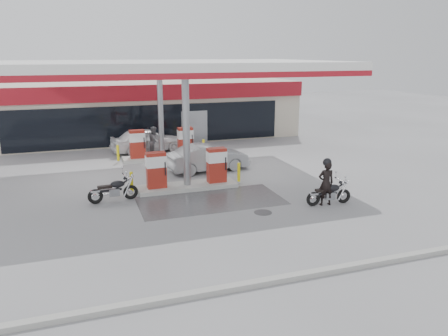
% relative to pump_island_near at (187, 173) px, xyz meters
% --- Properties ---
extents(ground, '(90.00, 90.00, 0.00)m').
position_rel_pump_island_near_xyz_m(ground, '(0.00, -2.00, -0.71)').
color(ground, gray).
rests_on(ground, ground).
extents(wet_patch, '(6.00, 3.00, 0.00)m').
position_rel_pump_island_near_xyz_m(wet_patch, '(0.50, -2.00, -0.71)').
color(wet_patch, '#4C4C4F').
rests_on(wet_patch, ground).
extents(drain_cover, '(0.70, 0.70, 0.01)m').
position_rel_pump_island_near_xyz_m(drain_cover, '(2.00, -4.00, -0.71)').
color(drain_cover, '#38383A').
rests_on(drain_cover, ground).
extents(kerb, '(28.00, 0.25, 0.15)m').
position_rel_pump_island_near_xyz_m(kerb, '(0.00, -9.00, -0.64)').
color(kerb, gray).
rests_on(kerb, ground).
extents(store_building, '(22.00, 8.22, 4.00)m').
position_rel_pump_island_near_xyz_m(store_building, '(0.01, 13.94, 1.30)').
color(store_building, beige).
rests_on(store_building, ground).
extents(canopy, '(16.00, 10.02, 5.51)m').
position_rel_pump_island_near_xyz_m(canopy, '(0.00, 3.00, 4.56)').
color(canopy, silver).
rests_on(canopy, ground).
extents(pump_island_near, '(5.14, 1.30, 1.78)m').
position_rel_pump_island_near_xyz_m(pump_island_near, '(0.00, 0.00, 0.00)').
color(pump_island_near, '#9E9E99').
rests_on(pump_island_near, ground).
extents(pump_island_far, '(5.14, 1.30, 1.78)m').
position_rel_pump_island_near_xyz_m(pump_island_far, '(0.00, 6.00, 0.00)').
color(pump_island_far, '#9E9E99').
rests_on(pump_island_far, ground).
extents(main_motorcycle, '(1.97, 0.76, 1.01)m').
position_rel_pump_island_near_xyz_m(main_motorcycle, '(4.93, -4.00, -0.26)').
color(main_motorcycle, black).
rests_on(main_motorcycle, ground).
extents(biker_main, '(0.71, 0.51, 1.84)m').
position_rel_pump_island_near_xyz_m(biker_main, '(4.74, -3.99, 0.21)').
color(biker_main, black).
rests_on(biker_main, ground).
extents(parked_motorcycle, '(2.07, 0.79, 1.06)m').
position_rel_pump_island_near_xyz_m(parked_motorcycle, '(-3.32, -0.79, -0.24)').
color(parked_motorcycle, black).
rests_on(parked_motorcycle, ground).
extents(sedan_white, '(4.68, 2.55, 1.51)m').
position_rel_pump_island_near_xyz_m(sedan_white, '(-0.51, 8.20, 0.04)').
color(sedan_white, white).
rests_on(sedan_white, ground).
extents(attendant, '(0.91, 1.03, 1.77)m').
position_rel_pump_island_near_xyz_m(attendant, '(-0.25, 7.00, 0.17)').
color(attendant, '#59595E').
rests_on(attendant, ground).
extents(hatchback_silver, '(4.38, 1.95, 1.40)m').
position_rel_pump_island_near_xyz_m(hatchback_silver, '(1.79, 2.65, -0.01)').
color(hatchback_silver, '#94979B').
rests_on(hatchback_silver, ground).
extents(parked_car_left, '(4.69, 2.89, 1.27)m').
position_rel_pump_island_near_xyz_m(parked_car_left, '(-6.07, 12.00, -0.08)').
color(parked_car_left, gray).
rests_on(parked_car_left, ground).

